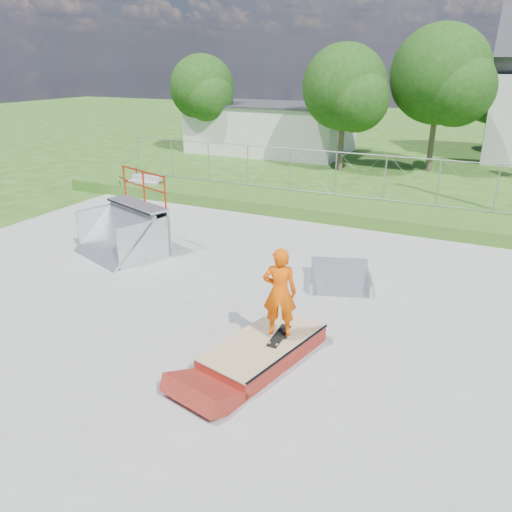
# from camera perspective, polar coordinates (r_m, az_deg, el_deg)

# --- Properties ---
(ground) EXTENTS (120.00, 120.00, 0.00)m
(ground) POSITION_cam_1_polar(r_m,az_deg,el_deg) (12.15, -6.11, -6.62)
(ground) COLOR #285317
(ground) RESTS_ON ground
(concrete_pad) EXTENTS (20.00, 16.00, 0.04)m
(concrete_pad) POSITION_cam_1_polar(r_m,az_deg,el_deg) (12.14, -6.11, -6.53)
(concrete_pad) COLOR gray
(concrete_pad) RESTS_ON ground
(grass_berm) EXTENTS (24.00, 3.00, 0.50)m
(grass_berm) POSITION_cam_1_polar(r_m,az_deg,el_deg) (20.18, 8.06, 5.56)
(grass_berm) COLOR #285317
(grass_berm) RESTS_ON ground
(grind_box) EXTENTS (1.90, 2.94, 0.40)m
(grind_box) POSITION_cam_1_polar(r_m,az_deg,el_deg) (10.32, 0.90, -10.65)
(grind_box) COLOR maroon
(grind_box) RESTS_ON concrete_pad
(quarter_pipe) EXTENTS (3.08, 2.85, 2.50)m
(quarter_pipe) POSITION_cam_1_polar(r_m,az_deg,el_deg) (15.90, -15.57, 4.42)
(quarter_pipe) COLOR #AEB1B6
(quarter_pipe) RESTS_ON concrete_pad
(flat_bank_ramp) EXTENTS (2.01, 2.08, 0.48)m
(flat_bank_ramp) POSITION_cam_1_polar(r_m,az_deg,el_deg) (13.62, 9.55, -2.47)
(flat_bank_ramp) COLOR #AEB1B6
(flat_bank_ramp) RESTS_ON concrete_pad
(skateboard) EXTENTS (0.24, 0.80, 0.13)m
(skateboard) POSITION_cam_1_polar(r_m,az_deg,el_deg) (10.30, 2.63, -9.17)
(skateboard) COLOR black
(skateboard) RESTS_ON grind_box
(skater) EXTENTS (0.78, 0.63, 1.85)m
(skater) POSITION_cam_1_polar(r_m,az_deg,el_deg) (9.86, 2.72, -4.53)
(skater) COLOR #E85103
(skater) RESTS_ON grind_box
(concrete_stairs) EXTENTS (1.50, 1.60, 0.80)m
(concrete_stairs) POSITION_cam_1_polar(r_m,az_deg,el_deg) (23.38, -12.96, 7.78)
(concrete_stairs) COLOR gray
(concrete_stairs) RESTS_ON ground
(chain_link_fence) EXTENTS (20.00, 0.06, 1.80)m
(chain_link_fence) POSITION_cam_1_polar(r_m,az_deg,el_deg) (20.84, 9.08, 9.26)
(chain_link_fence) COLOR gray
(chain_link_fence) RESTS_ON grass_berm
(utility_building_flat) EXTENTS (10.00, 6.00, 3.00)m
(utility_building_flat) POSITION_cam_1_polar(r_m,az_deg,el_deg) (34.23, 1.71, 14.34)
(utility_building_flat) COLOR white
(utility_building_flat) RESTS_ON ground
(tree_left_near) EXTENTS (4.76, 4.48, 6.65)m
(tree_left_near) POSITION_cam_1_polar(r_m,az_deg,el_deg) (27.97, 10.47, 18.09)
(tree_left_near) COLOR brown
(tree_left_near) RESTS_ON ground
(tree_center) EXTENTS (5.44, 5.12, 7.60)m
(tree_center) POSITION_cam_1_polar(r_m,az_deg,el_deg) (29.04, 20.78, 18.43)
(tree_center) COLOR brown
(tree_center) RESTS_ON ground
(tree_left_far) EXTENTS (4.42, 4.16, 6.18)m
(tree_left_far) POSITION_cam_1_polar(r_m,az_deg,el_deg) (33.86, -5.96, 18.31)
(tree_left_far) COLOR brown
(tree_left_far) RESTS_ON ground
(tree_back_mid) EXTENTS (4.08, 3.84, 5.70)m
(tree_back_mid) POSITION_cam_1_polar(r_m,az_deg,el_deg) (36.98, 25.77, 16.19)
(tree_back_mid) COLOR brown
(tree_back_mid) RESTS_ON ground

